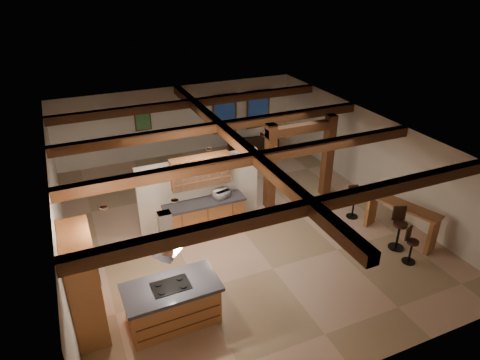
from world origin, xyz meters
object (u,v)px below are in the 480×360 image
object	(u,v)px
sofa	(253,141)
kitchen_island	(173,304)
dining_table	(208,185)
bar_counter	(402,216)

from	to	relation	value
sofa	kitchen_island	bearing A→B (deg)	66.30
kitchen_island	dining_table	xyz separation A→B (m)	(2.82, 5.47, -0.24)
kitchen_island	sofa	xyz separation A→B (m)	(5.99, 8.48, -0.21)
kitchen_island	sofa	distance (m)	10.39
sofa	dining_table	bearing A→B (deg)	55.10
kitchen_island	bar_counter	distance (m)	7.05
kitchen_island	sofa	bearing A→B (deg)	54.78
kitchen_island	bar_counter	bearing A→B (deg)	4.59
kitchen_island	dining_table	size ratio (longest dim) A/B	1.31
dining_table	bar_counter	xyz separation A→B (m)	(4.20, -4.90, 0.47)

